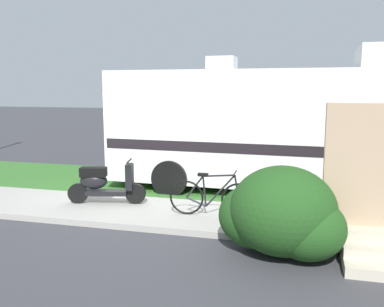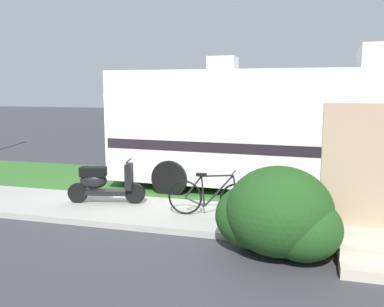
{
  "view_description": "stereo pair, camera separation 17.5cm",
  "coord_description": "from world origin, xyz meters",
  "px_view_note": "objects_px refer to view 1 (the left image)",
  "views": [
    {
      "loc": [
        4.11,
        -9.22,
        2.65
      ],
      "look_at": [
        1.6,
        0.3,
        1.1
      ],
      "focal_mm": 39.75,
      "sensor_mm": 36.0,
      "label": 1
    },
    {
      "loc": [
        4.28,
        -9.18,
        2.65
      ],
      "look_at": [
        1.6,
        0.3,
        1.1
      ],
      "focal_mm": 39.75,
      "sensor_mm": 36.0,
      "label": 2
    }
  ],
  "objects_px": {
    "motorhome_rv": "(271,126)",
    "pickup_truck_near": "(382,137)",
    "scooter": "(103,183)",
    "bicycle": "(212,197)",
    "bottle_green": "(353,224)"
  },
  "relations": [
    {
      "from": "motorhome_rv",
      "to": "pickup_truck_near",
      "type": "distance_m",
      "value": 5.74
    },
    {
      "from": "scooter",
      "to": "bicycle",
      "type": "bearing_deg",
      "value": -7.01
    },
    {
      "from": "scooter",
      "to": "bottle_green",
      "type": "bearing_deg",
      "value": -5.14
    },
    {
      "from": "bicycle",
      "to": "bottle_green",
      "type": "xyz_separation_m",
      "value": [
        2.61,
        -0.15,
        -0.27
      ]
    },
    {
      "from": "scooter",
      "to": "pickup_truck_near",
      "type": "distance_m",
      "value": 9.81
    },
    {
      "from": "motorhome_rv",
      "to": "pickup_truck_near",
      "type": "height_order",
      "value": "motorhome_rv"
    },
    {
      "from": "motorhome_rv",
      "to": "pickup_truck_near",
      "type": "relative_size",
      "value": 1.39
    },
    {
      "from": "scooter",
      "to": "bottle_green",
      "type": "relative_size",
      "value": 6.4
    },
    {
      "from": "bicycle",
      "to": "pickup_truck_near",
      "type": "height_order",
      "value": "pickup_truck_near"
    },
    {
      "from": "motorhome_rv",
      "to": "scooter",
      "type": "distance_m",
      "value": 4.35
    },
    {
      "from": "pickup_truck_near",
      "to": "motorhome_rv",
      "type": "bearing_deg",
      "value": -126.08
    },
    {
      "from": "motorhome_rv",
      "to": "scooter",
      "type": "height_order",
      "value": "motorhome_rv"
    },
    {
      "from": "motorhome_rv",
      "to": "bicycle",
      "type": "height_order",
      "value": "motorhome_rv"
    },
    {
      "from": "motorhome_rv",
      "to": "bicycle",
      "type": "bearing_deg",
      "value": -107.34
    },
    {
      "from": "scooter",
      "to": "pickup_truck_near",
      "type": "relative_size",
      "value": 0.3
    }
  ]
}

